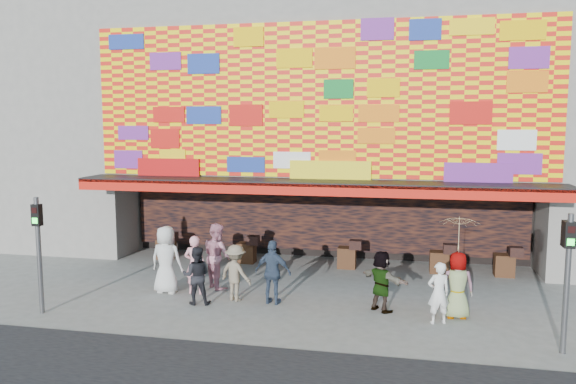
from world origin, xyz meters
name	(u,v)px	position (x,y,z in m)	size (l,w,h in m)	color
ground	(290,310)	(0.00, 0.00, 0.00)	(90.00, 90.00, 0.00)	slate
shop_building	(332,113)	(0.00, 8.18, 5.23)	(15.20, 9.40, 10.00)	gray
neighbor_left	(33,96)	(-13.00, 8.00, 6.00)	(11.00, 8.00, 12.00)	gray
signal_left	(38,242)	(-6.20, -1.50, 1.86)	(0.22, 0.20, 3.00)	#59595B
signal_right	(568,268)	(6.20, -1.50, 1.86)	(0.22, 0.20, 3.00)	#59595B
ped_a	(166,260)	(-3.78, 0.77, 0.97)	(0.95, 0.62, 1.94)	silver
ped_b	(195,265)	(-2.95, 0.87, 0.84)	(0.61, 0.40, 1.68)	pink
ped_c	(196,275)	(-2.57, 0.01, 0.78)	(0.76, 0.59, 1.57)	black
ped_d	(236,273)	(-1.63, 0.51, 0.77)	(1.00, 0.58, 1.55)	#796C58
ped_e	(273,272)	(-0.56, 0.44, 0.87)	(1.02, 0.42, 1.74)	#303E55
ped_f	(381,281)	(2.31, 0.44, 0.79)	(1.47, 0.47, 1.59)	gray
ped_g	(457,285)	(4.18, 0.29, 0.84)	(0.82, 0.53, 1.68)	gray
ped_h	(439,293)	(3.70, -0.19, 0.76)	(0.56, 0.36, 1.52)	white
ped_i	(217,255)	(-2.52, 1.57, 0.96)	(0.94, 0.73, 1.93)	#C88197
parasol	(459,234)	(4.18, 0.29, 2.13)	(1.21, 1.22, 1.82)	beige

